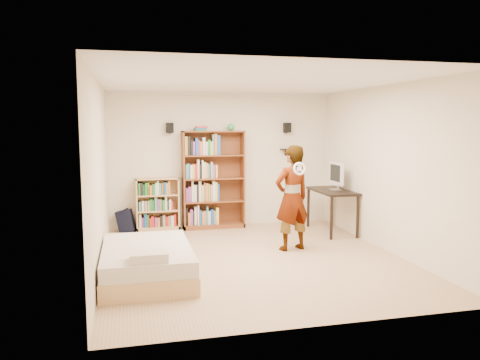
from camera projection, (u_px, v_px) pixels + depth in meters
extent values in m
cube|color=tan|center=(254.00, 259.00, 7.22)|extent=(4.50, 5.00, 0.01)
cube|color=beige|center=(222.00, 160.00, 9.48)|extent=(4.50, 0.02, 2.70)
cube|color=beige|center=(320.00, 197.00, 4.65)|extent=(4.50, 0.02, 2.70)
cube|color=beige|center=(99.00, 176.00, 6.54)|extent=(0.02, 5.00, 2.70)
cube|color=beige|center=(388.00, 169.00, 7.58)|extent=(0.02, 5.00, 2.70)
cube|color=white|center=(254.00, 81.00, 6.90)|extent=(4.50, 5.00, 0.02)
cube|color=silver|center=(222.00, 94.00, 9.29)|extent=(4.50, 0.06, 0.06)
cube|color=silver|center=(321.00, 62.00, 4.52)|extent=(4.50, 0.06, 0.06)
cube|color=silver|center=(98.00, 80.00, 6.40)|extent=(0.06, 5.00, 0.06)
cube|color=silver|center=(389.00, 86.00, 7.42)|extent=(0.06, 5.00, 0.06)
cube|color=black|center=(170.00, 128.00, 9.06)|extent=(0.14, 0.12, 0.20)
cube|color=black|center=(287.00, 128.00, 9.61)|extent=(0.14, 0.12, 0.20)
cube|color=black|center=(287.00, 149.00, 9.68)|extent=(0.25, 0.16, 0.02)
imported|color=black|center=(292.00, 198.00, 7.66)|extent=(0.72, 0.57, 1.73)
torus|color=silver|center=(299.00, 169.00, 7.29)|extent=(0.21, 0.08, 0.21)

